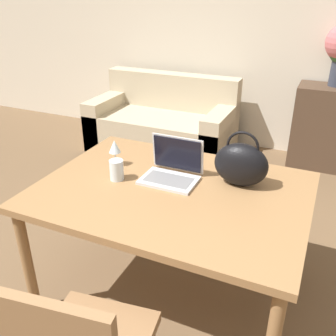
{
  "coord_description": "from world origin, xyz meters",
  "views": [
    {
      "loc": [
        0.65,
        -0.9,
        1.73
      ],
      "look_at": [
        -0.08,
        0.74,
        0.85
      ],
      "focal_mm": 40.0,
      "sensor_mm": 36.0,
      "label": 1
    }
  ],
  "objects_px": {
    "wine_glass": "(115,148)",
    "handbag": "(241,164)",
    "drinking_glass": "(117,170)",
    "laptop": "(173,168)",
    "couch": "(163,125)"
  },
  "relations": [
    {
      "from": "wine_glass",
      "to": "handbag",
      "type": "height_order",
      "value": "handbag"
    },
    {
      "from": "wine_glass",
      "to": "drinking_glass",
      "type": "bearing_deg",
      "value": -56.28
    },
    {
      "from": "laptop",
      "to": "wine_glass",
      "type": "xyz_separation_m",
      "value": [
        -0.39,
        0.01,
        0.05
      ]
    },
    {
      "from": "laptop",
      "to": "wine_glass",
      "type": "bearing_deg",
      "value": 178.85
    },
    {
      "from": "couch",
      "to": "handbag",
      "type": "height_order",
      "value": "handbag"
    },
    {
      "from": "drinking_glass",
      "to": "handbag",
      "type": "xyz_separation_m",
      "value": [
        0.65,
        0.22,
        0.07
      ]
    },
    {
      "from": "couch",
      "to": "handbag",
      "type": "bearing_deg",
      "value": -54.33
    },
    {
      "from": "couch",
      "to": "drinking_glass",
      "type": "distance_m",
      "value": 2.22
    },
    {
      "from": "wine_glass",
      "to": "handbag",
      "type": "bearing_deg",
      "value": 4.74
    },
    {
      "from": "drinking_glass",
      "to": "wine_glass",
      "type": "xyz_separation_m",
      "value": [
        -0.11,
        0.16,
        0.06
      ]
    },
    {
      "from": "couch",
      "to": "laptop",
      "type": "height_order",
      "value": "laptop"
    },
    {
      "from": "couch",
      "to": "handbag",
      "type": "xyz_separation_m",
      "value": [
        1.32,
        -1.84,
        0.57
      ]
    },
    {
      "from": "couch",
      "to": "drinking_glass",
      "type": "bearing_deg",
      "value": -72.05
    },
    {
      "from": "wine_glass",
      "to": "handbag",
      "type": "xyz_separation_m",
      "value": [
        0.76,
        0.06,
        0.01
      ]
    },
    {
      "from": "couch",
      "to": "handbag",
      "type": "relative_size",
      "value": 5.01
    }
  ]
}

